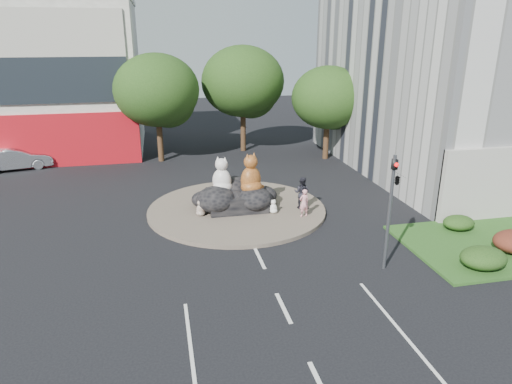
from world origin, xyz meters
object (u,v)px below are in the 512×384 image
cat_white (222,175)px  kitten_calico (200,207)px  pedestrian_dark (302,193)px  parked_car (16,159)px  kitten_white (273,206)px  litter_bin (475,256)px  pedestrian_pink (304,203)px  cat_tabby (251,173)px

cat_white → kitten_calico: 2.22m
pedestrian_dark → parked_car: 22.06m
kitten_calico → kitten_white: 3.97m
cat_white → litter_bin: (9.68, -8.88, -1.66)m
kitten_calico → pedestrian_pink: size_ratio=0.60×
kitten_calico → litter_bin: 13.55m
kitten_white → parked_car: 20.89m
kitten_calico → cat_white: bearing=79.0°
cat_tabby → kitten_white: (1.04, -1.06, -1.64)m
kitten_white → litter_bin: kitten_white is taller
pedestrian_pink → parked_car: size_ratio=0.31×
cat_white → pedestrian_pink: cat_white is taller
pedestrian_dark → kitten_calico: bearing=32.7°
kitten_white → pedestrian_dark: pedestrian_dark is taller
cat_tabby → pedestrian_dark: cat_tabby is taller
cat_tabby → pedestrian_dark: 3.07m
kitten_calico → parked_car: 17.64m
kitten_calico → kitten_white: kitten_calico is taller
litter_bin → pedestrian_dark: bearing=124.5°
kitten_calico → parked_car: (-12.40, 12.54, 0.16)m
pedestrian_dark → parked_car: (-18.08, 12.64, -0.30)m
kitten_white → pedestrian_dark: size_ratio=0.43×
pedestrian_dark → parked_car: pedestrian_dark is taller
cat_tabby → parked_car: cat_tabby is taller
kitten_white → pedestrian_pink: size_ratio=0.52×
cat_white → litter_bin: 13.24m
cat_tabby → parked_car: size_ratio=0.46×
cat_tabby → cat_white: bearing=139.8°
cat_white → kitten_white: size_ratio=2.60×
cat_white → cat_tabby: cat_tabby is taller
cat_white → kitten_white: cat_white is taller
cat_white → cat_tabby: size_ratio=0.91×
kitten_white → kitten_calico: bearing=166.7°
kitten_calico → cat_tabby: bearing=54.1°
pedestrian_dark → litter_bin: size_ratio=2.61×
kitten_calico → pedestrian_dark: pedestrian_dark is taller
cat_white → litter_bin: bearing=-15.4°
cat_tabby → pedestrian_pink: bearing=-63.1°
kitten_white → pedestrian_pink: (1.48, -0.84, 0.37)m
pedestrian_pink → cat_tabby: bearing=-48.8°
kitten_calico → pedestrian_pink: pedestrian_pink is taller
cat_white → pedestrian_pink: size_ratio=1.34×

